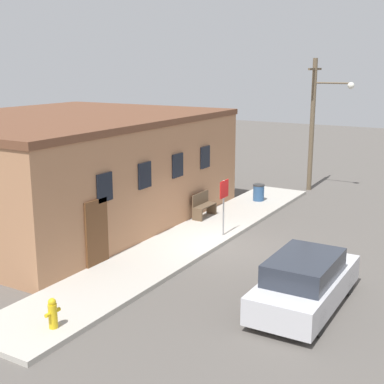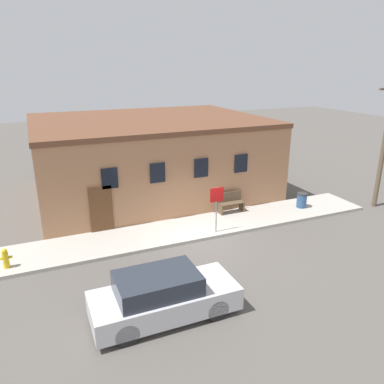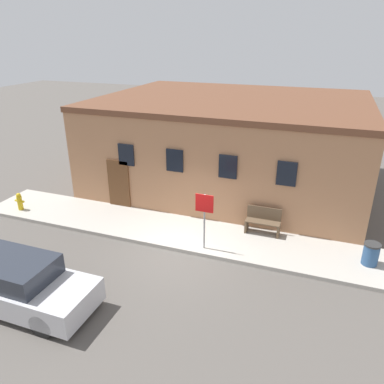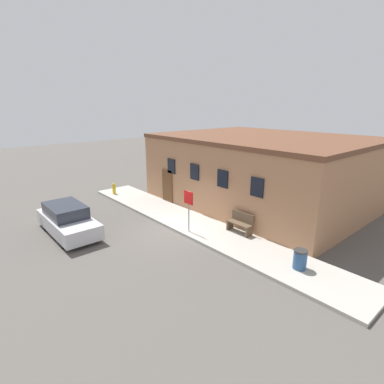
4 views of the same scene
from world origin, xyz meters
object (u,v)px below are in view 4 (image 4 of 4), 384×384
Objects in this scene: trash_bin at (300,259)px; parked_car at (68,220)px; fire_hydrant at (114,189)px; stop_sign at (189,204)px; bench at (240,223)px.

parked_car is (-9.32, -5.34, 0.17)m from trash_bin.
trash_bin is (13.69, 0.69, 0.00)m from fire_hydrant.
stop_sign reaches higher than trash_bin.
fire_hydrant is 1.00× the size of trash_bin.
trash_bin is (3.65, -0.86, -0.09)m from bench.
stop_sign reaches higher than bench.
bench is at bearing 8.76° from fire_hydrant.
trash_bin is at bearing 9.93° from stop_sign.
parked_car is (4.37, -4.66, 0.18)m from fire_hydrant.
bench reaches higher than trash_bin.
fire_hydrant is 6.39m from parked_car.
parked_car is at bearing -132.46° from bench.
fire_hydrant is 0.59× the size of bench.
stop_sign is 0.47× the size of parked_car.
stop_sign reaches higher than fire_hydrant.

